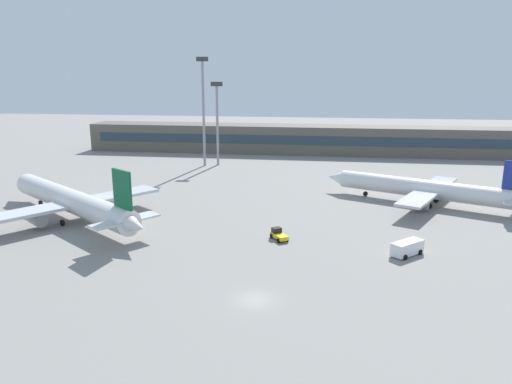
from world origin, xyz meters
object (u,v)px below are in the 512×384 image
airplane_near (70,200)px  service_van_white (407,248)px  floodlight_tower_east (217,117)px  baggage_tug_yellow (279,235)px  floodlight_tower_west (203,105)px  airplane_mid (423,189)px

airplane_near → service_van_white: bearing=-9.4°
service_van_white → floodlight_tower_east: (-42.73, 65.75, 12.50)m
baggage_tug_yellow → service_van_white: size_ratio=0.75×
baggage_tug_yellow → floodlight_tower_west: 67.70m
airplane_near → service_van_white: (57.05, -9.46, -2.42)m
floodlight_tower_west → baggage_tug_yellow: bearing=-65.6°
airplane_mid → baggage_tug_yellow: size_ratio=10.17×
airplane_mid → floodlight_tower_west: floodlight_tower_west is taller
floodlight_tower_west → airplane_mid: bearing=-32.7°
airplane_mid → baggage_tug_yellow: bearing=-135.9°
airplane_mid → floodlight_tower_west: 65.04m
service_van_white → airplane_near: bearing=170.6°
baggage_tug_yellow → floodlight_tower_west: floodlight_tower_west is taller
airplane_near → airplane_mid: airplane_near is taller
service_van_white → airplane_mid: bearing=76.2°
floodlight_tower_west → floodlight_tower_east: size_ratio=1.28×
airplane_mid → service_van_white: size_ratio=7.59×
airplane_mid → floodlight_tower_west: (-53.47, 34.33, 13.88)m
airplane_mid → floodlight_tower_east: (-50.00, 36.05, 10.46)m
airplane_near → service_van_white: 57.88m
airplane_near → baggage_tug_yellow: size_ratio=10.43×
airplane_near → baggage_tug_yellow: airplane_near is taller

